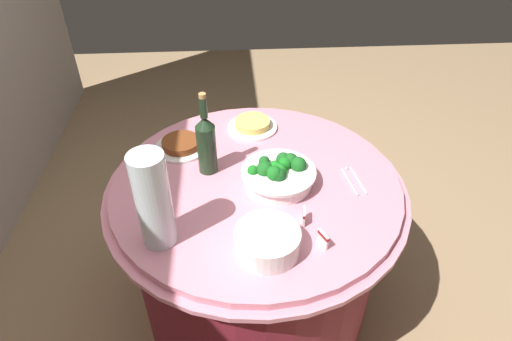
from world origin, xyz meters
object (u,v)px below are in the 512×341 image
Objects in this scene: label_placard_front at (323,239)px; wine_bottle at (206,143)px; food_plate_stir_fry at (181,145)px; food_plate_noodles at (253,125)px; label_placard_mid at (304,216)px; broccoli_bowl at (279,174)px; decorative_fruit_vase at (154,206)px; serving_tongs at (353,180)px; plate_stack at (267,241)px.

wine_bottle is at bearing 41.68° from label_placard_front.
food_plate_stir_fry and food_plate_noodles have the same top height.
label_placard_mid is at bearing 22.91° from label_placard_front.
food_plate_stir_fry is 1.00× the size of food_plate_noodles.
wine_bottle is 0.57m from label_placard_front.
decorative_fruit_vase is at bearing 122.02° from broccoli_bowl.
serving_tongs is at bearing -137.22° from food_plate_noodles.
decorative_fruit_vase is 0.54m from label_placard_front.
food_plate_stir_fry is 4.00× the size of label_placard_mid.
label_placard_front is (-0.42, -0.37, -0.10)m from wine_bottle.
food_plate_stir_fry is at bearing 56.49° from broccoli_bowl.
serving_tongs is at bearing -100.64° from wine_bottle.
wine_bottle reaches higher than label_placard_mid.
label_placard_front is at bearing -165.50° from food_plate_noodles.
food_plate_stir_fry is 4.00× the size of label_placard_front.
decorative_fruit_vase is at bearing 176.33° from food_plate_stir_fry.
decorative_fruit_vase reaches higher than label_placard_front.
wine_bottle is at bearing 24.48° from plate_stack.
plate_stack is at bearing -179.67° from food_plate_noodles.
food_plate_stir_fry is (0.15, 0.12, -0.11)m from wine_bottle.
decorative_fruit_vase is at bearing 95.54° from label_placard_mid.
plate_stack reaches higher than label_placard_front.
broccoli_bowl is at bearing 18.75° from label_placard_front.
plate_stack is 0.66m from food_plate_stir_fry.
wine_bottle reaches higher than food_plate_noodles.
broccoli_bowl reaches higher than food_plate_stir_fry.
broccoli_bowl is 5.09× the size of label_placard_front.
plate_stack is 0.18m from label_placard_mid.
wine_bottle reaches higher than broccoli_bowl.
serving_tongs is at bearing -110.95° from food_plate_stir_fry.
wine_bottle is at bearing 46.42° from label_placard_mid.
label_placard_front is at bearing -87.46° from plate_stack.
plate_stack is at bearing 132.07° from serving_tongs.
label_placard_mid is (-0.21, -0.06, -0.01)m from broccoli_bowl.
broccoli_bowl reaches higher than label_placard_front.
label_placard_front is at bearing -96.64° from decorative_fruit_vase.
plate_stack is at bearing 92.54° from label_placard_front.
food_plate_noodles is (0.39, 0.07, -0.03)m from broccoli_bowl.
plate_stack reaches higher than food_plate_stir_fry.
plate_stack is at bearing 167.87° from broccoli_bowl.
broccoli_bowl is 0.34m from label_placard_front.
label_placard_mid is at bearing -136.29° from food_plate_stir_fry.
serving_tongs is 0.72m from food_plate_stir_fry.
label_placard_front is at bearing 150.36° from serving_tongs.
broccoli_bowl is at bearing -57.98° from decorative_fruit_vase.
broccoli_bowl reaches higher than food_plate_noodles.
food_plate_stir_fry is 0.64m from label_placard_mid.
broccoli_bowl is at bearing 16.56° from label_placard_mid.
broccoli_bowl is 0.40m from food_plate_noodles.
serving_tongs is 0.53m from food_plate_noodles.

